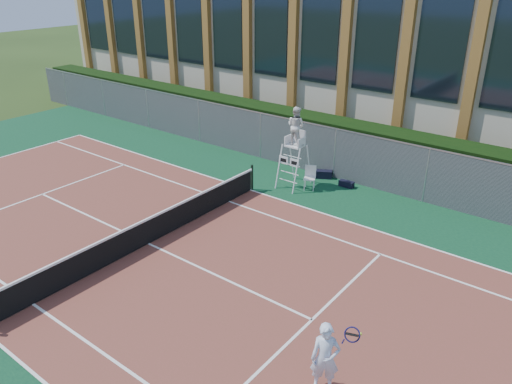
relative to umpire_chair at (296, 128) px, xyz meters
The scene contains 12 objects.
ground 7.56m from the umpire_chair, 98.99° to the right, with size 120.00×120.00×0.00m, color #233814.
apron 6.64m from the umpire_chair, 100.44° to the right, with size 36.00×20.00×0.01m, color #0D3923.
tennis_court 7.55m from the umpire_chair, 98.99° to the right, with size 23.77×10.97×0.02m, color brown.
tennis_net 7.40m from the umpire_chair, 98.99° to the right, with size 0.10×11.30×1.10m.
fence 2.51m from the umpire_chair, 122.43° to the left, with size 40.00×0.06×2.20m, color #595E60, non-canonical shape.
hedge 3.46m from the umpire_chair, 110.67° to the left, with size 40.00×1.40×2.20m, color black.
building 11.08m from the umpire_chair, 95.84° to the left, with size 45.00×10.60×8.22m.
umpire_chair is the anchor object (origin of this frame).
plastic_chair 2.04m from the umpire_chair, 10.61° to the left, with size 0.61×0.61×0.98m.
sports_bag_near 2.77m from the umpire_chair, 68.92° to the left, with size 0.80×0.32×0.34m, color black.
sports_bag_far 3.23m from the umpire_chair, 33.54° to the left, with size 0.62×0.27×0.25m, color black.
tennis_player 11.24m from the umpire_chair, 52.91° to the right, with size 1.01×0.77×1.72m.
Camera 1 is at (11.65, -9.17, 8.49)m, focal length 35.00 mm.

